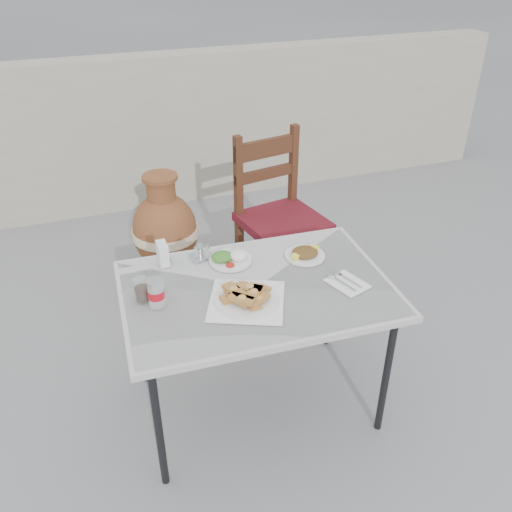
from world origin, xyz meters
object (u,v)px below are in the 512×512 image
object	(u,v)px
salad_chopped_plate	(305,253)
cola_glass	(142,291)
salad_rice_plate	(230,258)
pide_plate	(247,296)
condiment_caddy	(201,253)
soda_can	(156,293)
chair	(279,217)
napkin_holder	(163,254)
terracotta_urn	(165,232)
cafe_table	(257,296)

from	to	relation	value
salad_chopped_plate	cola_glass	bearing A→B (deg)	-173.96
salad_rice_plate	pide_plate	bearing A→B (deg)	-95.10
condiment_caddy	pide_plate	bearing A→B (deg)	-77.45
cola_glass	condiment_caddy	xyz separation A→B (m)	(0.31, 0.24, -0.02)
soda_can	chair	world-z (taller)	chair
cola_glass	chair	size ratio (longest dim) A/B	0.10
napkin_holder	soda_can	bearing A→B (deg)	-107.18
soda_can	condiment_caddy	distance (m)	0.40
salad_chopped_plate	napkin_holder	xyz separation A→B (m)	(-0.64, 0.17, 0.04)
soda_can	cola_glass	bearing A→B (deg)	128.91
pide_plate	terracotta_urn	distance (m)	1.41
salad_chopped_plate	terracotta_urn	bearing A→B (deg)	113.05
salad_rice_plate	terracotta_urn	size ratio (longest dim) A/B	0.27
salad_chopped_plate	terracotta_urn	size ratio (longest dim) A/B	0.26
cola_glass	terracotta_urn	xyz separation A→B (m)	(0.31, 1.19, -0.41)
cafe_table	salad_chopped_plate	xyz separation A→B (m)	(0.30, 0.16, 0.07)
terracotta_urn	pide_plate	bearing A→B (deg)	-85.89
cola_glass	condiment_caddy	distance (m)	0.39
cafe_table	salad_rice_plate	bearing A→B (deg)	101.28
cafe_table	cola_glass	bearing A→B (deg)	171.27
cola_glass	salad_chopped_plate	bearing A→B (deg)	6.04
salad_chopped_plate	terracotta_urn	world-z (taller)	salad_chopped_plate
napkin_holder	terracotta_urn	bearing A→B (deg)	78.88
salad_rice_plate	condiment_caddy	bearing A→B (deg)	147.55
salad_chopped_plate	pide_plate	bearing A→B (deg)	-147.12
soda_can	terracotta_urn	xyz separation A→B (m)	(0.26, 1.25, -0.43)
cola_glass	napkin_holder	distance (m)	0.29
cafe_table	terracotta_urn	xyz separation A→B (m)	(-0.17, 1.26, -0.31)
cola_glass	napkin_holder	bearing A→B (deg)	61.16
pide_plate	napkin_holder	world-z (taller)	napkin_holder
cafe_table	condiment_caddy	xyz separation A→B (m)	(-0.16, 0.31, 0.07)
cola_glass	napkin_holder	world-z (taller)	napkin_holder
salad_rice_plate	napkin_holder	size ratio (longest dim) A/B	1.94
cafe_table	napkin_holder	world-z (taller)	napkin_holder
cafe_table	pide_plate	xyz separation A→B (m)	(-0.08, -0.09, 0.08)
condiment_caddy	cola_glass	bearing A→B (deg)	-143.00
salad_rice_plate	napkin_holder	bearing A→B (deg)	163.49
cafe_table	pide_plate	bearing A→B (deg)	-131.37
cafe_table	salad_chopped_plate	bearing A→B (deg)	27.57
pide_plate	soda_can	xyz separation A→B (m)	(-0.36, 0.10, 0.03)
napkin_holder	chair	bearing A→B (deg)	33.88
cafe_table	terracotta_urn	bearing A→B (deg)	97.79
salad_rice_plate	condiment_caddy	world-z (taller)	condiment_caddy
cola_glass	pide_plate	bearing A→B (deg)	-21.61
pide_plate	terracotta_urn	xyz separation A→B (m)	(-0.10, 1.35, -0.39)
cafe_table	salad_chopped_plate	world-z (taller)	salad_chopped_plate
cafe_table	terracotta_urn	world-z (taller)	terracotta_urn
terracotta_urn	chair	bearing A→B (deg)	-30.86
soda_can	napkin_holder	bearing A→B (deg)	73.76
cafe_table	chair	xyz separation A→B (m)	(0.46, 0.88, -0.13)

